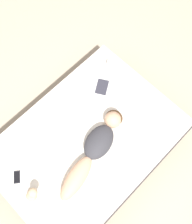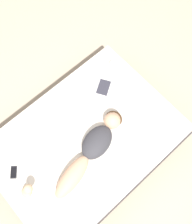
% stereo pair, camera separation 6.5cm
% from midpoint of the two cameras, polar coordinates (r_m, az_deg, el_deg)
% --- Properties ---
extents(ground_plane, '(12.00, 12.00, 0.00)m').
position_cam_midpoint_polar(ground_plane, '(3.81, -1.56, -8.20)').
color(ground_plane, '#B7A88E').
extents(bed, '(1.67, 2.31, 0.61)m').
position_cam_midpoint_polar(bed, '(3.52, -1.69, -7.20)').
color(bed, '#383333').
rests_on(bed, ground_plane).
extents(person, '(0.48, 1.24, 0.21)m').
position_cam_midpoint_polar(person, '(3.10, -0.07, -7.79)').
color(person, tan).
rests_on(person, bed).
extents(open_magazine, '(0.56, 0.51, 0.01)m').
position_cam_midpoint_polar(open_magazine, '(3.47, 0.44, 5.85)').
color(open_magazine, white).
rests_on(open_magazine, bed).
extents(coffee_mug, '(0.11, 0.08, 0.08)m').
position_cam_midpoint_polar(coffee_mug, '(3.59, 4.25, 10.43)').
color(coffee_mug, white).
rests_on(coffee_mug, bed).
extents(cell_phone, '(0.16, 0.15, 0.01)m').
position_cam_midpoint_polar(cell_phone, '(3.28, -16.93, -12.47)').
color(cell_phone, black).
rests_on(cell_phone, bed).
extents(plush_toy, '(0.13, 0.16, 0.19)m').
position_cam_midpoint_polar(plush_toy, '(3.12, -14.13, -16.27)').
color(plush_toy, '#D1B289').
rests_on(plush_toy, bed).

